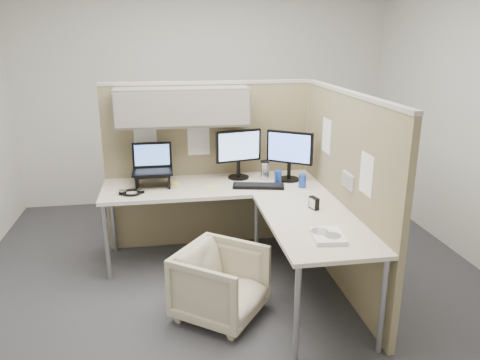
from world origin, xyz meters
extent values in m
plane|color=#313136|center=(0.00, 0.00, 0.00)|extent=(4.50, 4.50, 0.00)
cube|color=#8A7D5A|center=(-0.10, 0.90, 0.80)|extent=(2.00, 0.05, 1.60)
cube|color=#A8A399|center=(-0.10, 0.90, 1.61)|extent=(2.00, 0.06, 0.03)
cube|color=slate|center=(-0.35, 0.75, 1.42)|extent=(1.20, 0.34, 0.34)
cube|color=gray|center=(-0.35, 0.57, 1.42)|extent=(1.18, 0.01, 0.30)
plane|color=white|center=(-0.70, 0.87, 1.15)|extent=(0.26, 0.00, 0.26)
plane|color=white|center=(-0.20, 0.87, 1.08)|extent=(0.26, 0.00, 0.26)
cube|color=#8A7D5A|center=(0.90, -0.10, 0.80)|extent=(0.05, 2.00, 1.60)
cube|color=#A8A399|center=(0.90, -0.10, 1.61)|extent=(0.06, 2.00, 0.03)
cube|color=#A8A399|center=(0.90, 0.90, 0.80)|extent=(0.06, 0.06, 1.60)
cube|color=silver|center=(0.87, -0.25, 0.96)|extent=(0.02, 0.20, 0.12)
cube|color=gray|center=(0.86, -0.25, 0.96)|extent=(0.00, 0.16, 0.09)
plane|color=white|center=(0.87, 0.30, 1.20)|extent=(0.00, 0.26, 0.26)
plane|color=white|center=(0.87, -0.55, 1.10)|extent=(0.00, 0.26, 0.26)
cube|color=beige|center=(-0.10, 0.54, 0.71)|extent=(2.00, 0.68, 0.03)
cube|color=beige|center=(0.54, -0.45, 0.71)|extent=(0.68, 1.30, 0.03)
cube|color=white|center=(-0.10, 0.20, 0.71)|extent=(2.00, 0.02, 0.03)
cylinder|color=gray|center=(-1.05, 0.25, 0.35)|extent=(0.04, 0.04, 0.70)
cylinder|color=gray|center=(-1.05, 0.83, 0.35)|extent=(0.04, 0.04, 0.70)
cylinder|color=gray|center=(0.25, -1.05, 0.35)|extent=(0.04, 0.04, 0.70)
cylinder|color=gray|center=(0.83, -1.05, 0.35)|extent=(0.04, 0.04, 0.70)
cylinder|color=gray|center=(0.25, 0.25, 0.35)|extent=(0.04, 0.04, 0.70)
imported|color=beige|center=(-0.16, -0.45, 0.30)|extent=(0.78, 0.78, 0.59)
cylinder|color=black|center=(0.16, 0.70, 0.74)|extent=(0.20, 0.20, 0.02)
cylinder|color=black|center=(0.16, 0.70, 0.82)|extent=(0.04, 0.04, 0.15)
cube|color=black|center=(0.16, 0.70, 1.05)|extent=(0.44, 0.13, 0.30)
cube|color=#8AB2EF|center=(0.16, 0.68, 1.05)|extent=(0.39, 0.09, 0.26)
cylinder|color=black|center=(0.62, 0.56, 0.74)|extent=(0.20, 0.20, 0.02)
cylinder|color=black|center=(0.62, 0.56, 0.82)|extent=(0.04, 0.04, 0.15)
cube|color=black|center=(0.62, 0.56, 1.05)|extent=(0.38, 0.28, 0.30)
cube|color=#597EF3|center=(0.61, 0.54, 1.05)|extent=(0.33, 0.23, 0.26)
cube|color=black|center=(-0.64, 0.57, 0.85)|extent=(0.32, 0.25, 0.02)
cube|color=black|center=(-0.78, 0.57, 0.79)|extent=(0.02, 0.23, 0.13)
cube|color=black|center=(-0.50, 0.57, 0.79)|extent=(0.02, 0.23, 0.13)
cube|color=black|center=(-0.64, 0.57, 0.87)|extent=(0.36, 0.25, 0.02)
cube|color=black|center=(-0.64, 0.72, 0.99)|extent=(0.36, 0.06, 0.23)
cube|color=#598CF2|center=(-0.64, 0.71, 0.99)|extent=(0.31, 0.04, 0.19)
cube|color=black|center=(0.29, 0.39, 0.74)|extent=(0.48, 0.25, 0.02)
ellipsoid|color=black|center=(0.47, 0.33, 0.75)|extent=(0.11, 0.09, 0.03)
cylinder|color=silver|center=(0.40, 0.61, 0.82)|extent=(0.08, 0.08, 0.17)
cylinder|color=black|center=(0.40, 0.61, 0.91)|extent=(0.09, 0.09, 0.01)
cylinder|color=#1E3FA5|center=(0.68, 0.32, 0.79)|extent=(0.07, 0.07, 0.12)
cylinder|color=#1E3FA5|center=(0.49, 0.48, 0.79)|extent=(0.07, 0.07, 0.12)
cube|color=yellow|center=(-0.45, 0.61, 0.73)|extent=(0.09, 0.09, 0.01)
cube|color=yellow|center=(-0.14, 0.46, 0.73)|extent=(0.08, 0.08, 0.01)
torus|color=black|center=(-0.82, 0.39, 0.74)|extent=(0.19, 0.19, 0.02)
cylinder|color=black|center=(-0.90, 0.38, 0.75)|extent=(0.07, 0.07, 0.03)
cylinder|color=black|center=(-0.75, 0.40, 0.75)|extent=(0.07, 0.07, 0.03)
cube|color=white|center=(0.53, -0.77, 0.74)|extent=(0.23, 0.28, 0.03)
cylinder|color=silver|center=(0.55, -0.80, 0.76)|extent=(0.12, 0.12, 0.00)
cylinder|color=silver|center=(0.49, -0.72, 0.76)|extent=(0.12, 0.12, 0.00)
cube|color=black|center=(0.61, -0.22, 0.78)|extent=(0.06, 0.10, 0.10)
cube|color=white|center=(0.59, -0.23, 0.78)|extent=(0.02, 0.07, 0.08)
camera|label=1|loc=(-0.52, -3.53, 2.04)|focal=35.00mm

